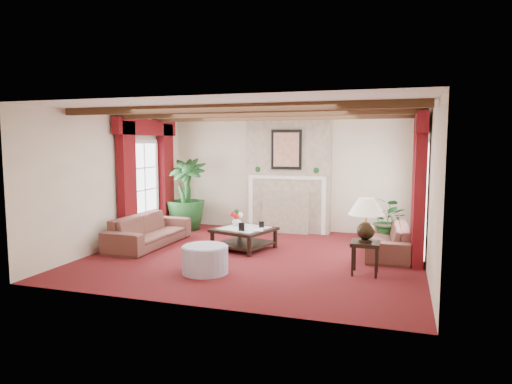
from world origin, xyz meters
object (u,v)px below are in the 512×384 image
(coffee_table, at_px, (244,239))
(side_table, at_px, (365,258))
(potted_palm, at_px, (186,210))
(sofa_left, at_px, (149,225))
(sofa_right, at_px, (387,234))
(ottoman, at_px, (205,260))

(coffee_table, height_order, side_table, side_table)
(potted_palm, height_order, side_table, potted_palm)
(potted_palm, distance_m, coffee_table, 2.56)
(sofa_left, relative_size, side_table, 4.04)
(potted_palm, distance_m, side_table, 5.16)
(sofa_right, relative_size, potted_palm, 1.09)
(coffee_table, distance_m, ottoman, 1.77)
(side_table, bearing_deg, sofa_right, 79.14)
(coffee_table, bearing_deg, sofa_right, 27.14)
(sofa_left, distance_m, coffee_table, 2.01)
(sofa_left, bearing_deg, coffee_table, -81.01)
(sofa_right, relative_size, coffee_table, 1.93)
(sofa_right, height_order, side_table, sofa_right)
(ottoman, bearing_deg, sofa_left, 142.37)
(sofa_right, xyz_separation_m, potted_palm, (-4.75, 1.06, 0.10))
(sofa_right, height_order, potted_palm, potted_palm)
(sofa_right, relative_size, side_table, 3.71)
(sofa_right, bearing_deg, ottoman, -53.56)
(ottoman, bearing_deg, potted_palm, 120.88)
(potted_palm, bearing_deg, sofa_right, -12.58)
(potted_palm, bearing_deg, coffee_table, -37.13)
(sofa_left, xyz_separation_m, potted_palm, (-0.06, 1.82, 0.06))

